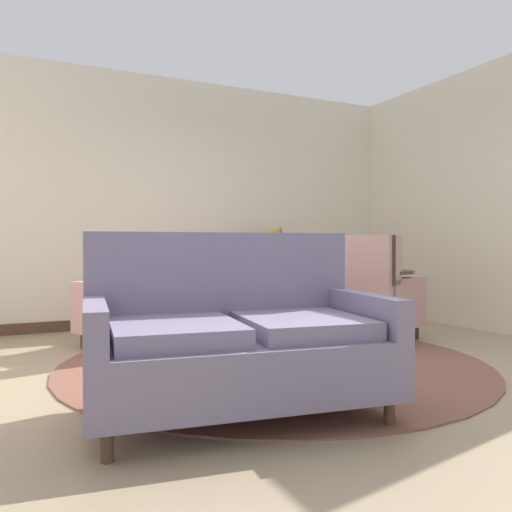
{
  "coord_description": "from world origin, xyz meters",
  "views": [
    {
      "loc": [
        -1.96,
        -3.42,
        0.96
      ],
      "look_at": [
        0.07,
        0.77,
        0.86
      ],
      "focal_mm": 36.31,
      "sensor_mm": 36.0,
      "label": 1
    }
  ],
  "objects": [
    {
      "name": "ground",
      "position": [
        0.0,
        0.0,
        0.0
      ],
      "size": [
        8.07,
        8.07,
        0.0
      ],
      "primitive_type": "plane",
      "color": "#9E896B"
    },
    {
      "name": "wall_back",
      "position": [
        0.0,
        2.71,
        1.49
      ],
      "size": [
        5.92,
        0.08,
        2.98
      ],
      "primitive_type": "cube",
      "color": "beige",
      "rests_on": "ground"
    },
    {
      "name": "wall_right",
      "position": [
        2.88,
        0.81,
        1.49
      ],
      "size": [
        0.08,
        3.8,
        2.98
      ],
      "primitive_type": "cube",
      "color": "beige",
      "rests_on": "ground"
    },
    {
      "name": "baseboard_back",
      "position": [
        0.0,
        2.66,
        0.06
      ],
      "size": [
        5.76,
        0.03,
        0.12
      ],
      "primitive_type": "cube",
      "color": "#4C3323",
      "rests_on": "ground"
    },
    {
      "name": "area_rug",
      "position": [
        0.0,
        0.3,
        0.01
      ],
      "size": [
        3.43,
        3.43,
        0.01
      ],
      "primitive_type": "cylinder",
      "color": "brown",
      "rests_on": "ground"
    },
    {
      "name": "coffee_table",
      "position": [
        0.14,
        0.36,
        0.43
      ],
      "size": [
        0.92,
        0.92,
        0.52
      ],
      "color": "#4C3323",
      "rests_on": "ground"
    },
    {
      "name": "porcelain_vase",
      "position": [
        0.15,
        0.37,
        0.66
      ],
      "size": [
        0.18,
        0.18,
        0.34
      ],
      "color": "brown",
      "rests_on": "coffee_table"
    },
    {
      "name": "settee",
      "position": [
        -0.79,
        -0.75,
        0.42
      ],
      "size": [
        1.74,
        1.12,
        1.04
      ],
      "rotation": [
        0.0,
        0.0,
        -0.13
      ],
      "color": "slate",
      "rests_on": "ground"
    },
    {
      "name": "armchair_foreground_right",
      "position": [
        -0.79,
        1.4,
        0.42
      ],
      "size": [
        1.18,
        1.19,
        1.02
      ],
      "rotation": [
        0.0,
        0.0,
        3.69
      ],
      "color": "tan",
      "rests_on": "ground"
    },
    {
      "name": "armchair_near_sideboard",
      "position": [
        1.3,
        0.74,
        0.44
      ],
      "size": [
        1.08,
        1.06,
        1.05
      ],
      "rotation": [
        0.0,
        0.0,
        1.96
      ],
      "color": "tan",
      "rests_on": "ground"
    },
    {
      "name": "armchair_back_corner",
      "position": [
        0.64,
        1.66,
        0.42
      ],
      "size": [
        1.16,
        1.15,
        0.97
      ],
      "rotation": [
        0.0,
        0.0,
        2.56
      ],
      "color": "tan",
      "rests_on": "ground"
    },
    {
      "name": "side_table",
      "position": [
        1.4,
        0.6,
        0.43
      ],
      "size": [
        0.55,
        0.55,
        0.71
      ],
      "color": "#4C3323",
      "rests_on": "ground"
    },
    {
      "name": "sideboard",
      "position": [
        1.04,
        2.42,
        0.47
      ],
      "size": [
        1.08,
        0.34,
        1.03
      ],
      "color": "#4C3323",
      "rests_on": "ground"
    },
    {
      "name": "gramophone",
      "position": [
        1.09,
        2.33,
        1.06
      ],
      "size": [
        0.35,
        0.44,
        0.49
      ],
      "color": "#4C3323",
      "rests_on": "sideboard"
    }
  ]
}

